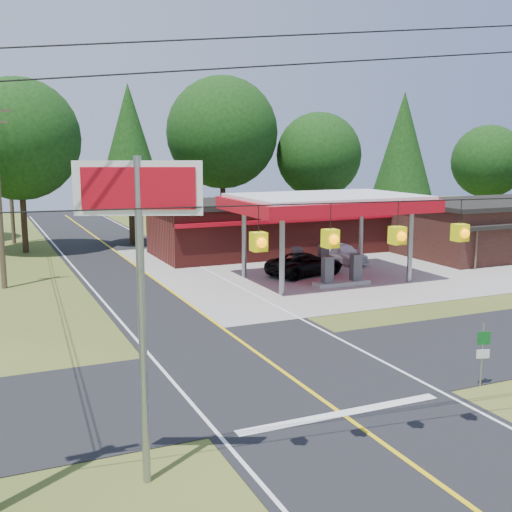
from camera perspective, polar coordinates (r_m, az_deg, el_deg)
name	(u,v)px	position (r m, az deg, el deg)	size (l,w,h in m)	color
ground	(286,374)	(21.96, 2.65, -10.44)	(120.00, 120.00, 0.00)	#43561E
main_highway	(286,374)	(21.96, 2.65, -10.42)	(8.00, 120.00, 0.02)	black
cross_road	(286,374)	(21.96, 2.65, -10.40)	(70.00, 7.00, 0.02)	black
lane_center_yellow	(286,373)	(21.95, 2.65, -10.38)	(0.15, 110.00, 0.00)	yellow
gas_canopy	(326,205)	(36.49, 6.28, 4.49)	(10.60, 7.40, 4.88)	gray
convenience_store	(268,226)	(46.01, 1.07, 2.68)	(16.40, 7.55, 3.80)	maroon
utility_pole_north	(10,183)	(53.57, -21.00, 6.08)	(0.30, 0.30, 9.50)	#473828
overhead_beacons	(365,206)	(14.97, 9.68, 4.39)	(17.04, 2.04, 1.03)	black
treeline_backdrop	(136,147)	(43.61, -10.65, 9.47)	(70.27, 51.59, 13.30)	#332316
suv_car	(305,264)	(38.03, 4.40, -0.73)	(4.89, 4.89, 1.36)	black
sedan_car	(343,253)	(42.21, 7.75, 0.23)	(3.90, 3.90, 1.33)	white
big_stop_sign	(140,242)	(13.95, -10.30, 1.20)	(2.56, 1.14, 7.38)	gray
route_sign_post	(483,349)	(21.70, 19.51, -7.82)	(0.42, 0.16, 2.08)	gray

